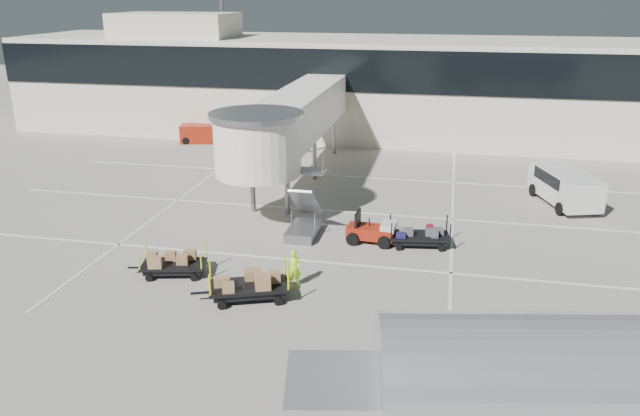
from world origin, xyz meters
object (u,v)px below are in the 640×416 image
(ground_worker, at_px, (294,269))
(box_cart_far, at_px, (175,265))
(minivan, at_px, (564,184))
(baggage_tug, at_px, (372,232))
(box_cart_near, at_px, (247,286))
(suitcase_cart, at_px, (418,236))
(belt_loader, at_px, (204,134))

(ground_worker, bearing_deg, box_cart_far, 160.14)
(ground_worker, height_order, minivan, minivan)
(baggage_tug, bearing_deg, minivan, 43.35)
(baggage_tug, relative_size, box_cart_near, 0.62)
(box_cart_far, distance_m, ground_worker, 5.37)
(box_cart_near, height_order, box_cart_far, box_cart_near)
(suitcase_cart, xyz_separation_m, box_cart_far, (-10.15, -5.61, -0.01))
(suitcase_cart, distance_m, box_cart_far, 11.60)
(box_cart_near, relative_size, box_cart_far, 1.14)
(suitcase_cart, distance_m, ground_worker, 7.36)
(box_cart_near, xyz_separation_m, minivan, (14.23, 15.22, 0.59))
(box_cart_far, xyz_separation_m, ground_worker, (5.36, 0.04, 0.32))
(box_cart_far, height_order, ground_worker, ground_worker)
(suitcase_cart, bearing_deg, minivan, 37.52)
(belt_loader, bearing_deg, minivan, -34.17)
(belt_loader, bearing_deg, box_cart_far, -83.63)
(baggage_tug, bearing_deg, ground_worker, -110.65)
(baggage_tug, height_order, ground_worker, ground_worker)
(suitcase_cart, height_order, ground_worker, ground_worker)
(ground_worker, distance_m, minivan, 18.62)
(baggage_tug, xyz_separation_m, box_cart_far, (-7.92, -5.54, -0.08))
(baggage_tug, xyz_separation_m, suitcase_cart, (2.23, 0.07, -0.07))
(suitcase_cart, bearing_deg, belt_loader, 126.53)
(box_cart_far, bearing_deg, minivan, 24.39)
(minivan, bearing_deg, suitcase_cart, -152.03)
(baggage_tug, xyz_separation_m, ground_worker, (-2.56, -5.50, 0.24))
(box_cart_far, distance_m, minivan, 22.63)
(box_cart_near, distance_m, ground_worker, 2.23)
(minivan, bearing_deg, box_cart_far, -160.65)
(suitcase_cart, bearing_deg, box_cart_near, -140.24)
(baggage_tug, distance_m, belt_loader, 24.64)
(box_cart_far, relative_size, belt_loader, 0.82)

